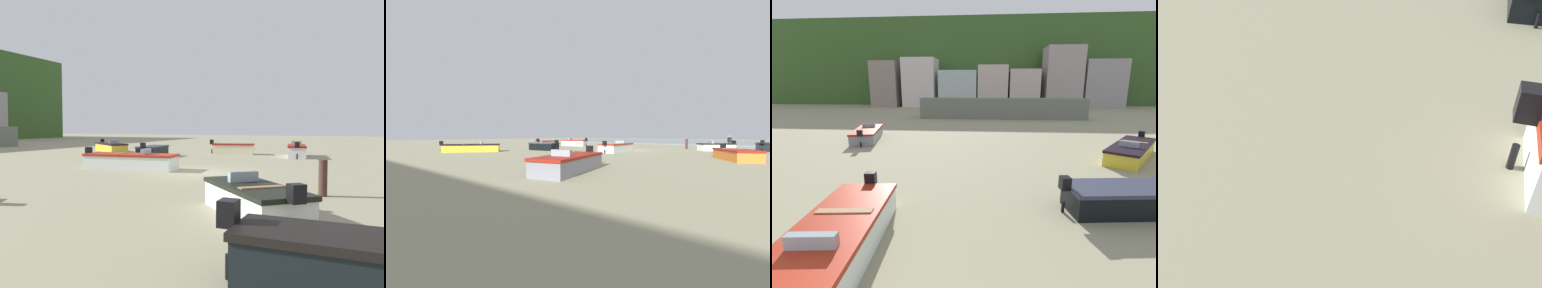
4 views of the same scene
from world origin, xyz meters
TOP-DOWN VIEW (x-y plane):
  - ground_plane at (0.00, 0.00)m, footprint 160.00×160.00m
  - tidal_water at (0.00, -36.00)m, footprint 80.00×36.00m
  - boat_white_0 at (-0.16, 3.78)m, footprint 2.20×5.33m
  - boat_orange_1 at (-10.50, 5.67)m, footprint 3.34×4.20m
  - boat_cream_2 at (12.33, 1.72)m, footprint 2.02×3.79m
  - boat_black_3 at (7.42, 6.67)m, footprint 3.71×1.81m
  - boat_grey_4 at (-5.24, 16.66)m, footprint 2.70×4.94m
  - boat_white_5 at (-7.60, -4.60)m, footprint 3.68×3.42m
  - boat_white_6 at (11.61, -3.49)m, footprint 4.41×1.85m
  - boat_black_7 at (-11.59, -6.93)m, footprint 1.29×3.67m
  - boat_yellow_8 at (11.03, 13.10)m, footprint 4.43×5.15m
  - mooring_post_near_water at (-4.16, -6.11)m, footprint 0.28×0.28m
  - beach_walker_foreground at (-8.06, -10.47)m, footprint 0.48×0.48m

SIDE VIEW (x-z plane):
  - ground_plane at x=0.00m, z-range 0.00..0.00m
  - tidal_water at x=0.00m, z-range 0.00..0.06m
  - boat_orange_1 at x=-10.50m, z-range -0.15..0.91m
  - boat_yellow_8 at x=11.03m, z-range -0.15..0.96m
  - boat_grey_4 at x=-5.24m, z-range -0.15..0.97m
  - boat_white_5 at x=-7.60m, z-range -0.14..0.97m
  - boat_black_3 at x=7.42m, z-range -0.15..1.01m
  - boat_white_0 at x=-0.16m, z-range -0.15..1.01m
  - boat_black_7 at x=-11.59m, z-range -0.15..1.05m
  - boat_cream_2 at x=12.33m, z-range -0.15..1.06m
  - boat_white_6 at x=11.61m, z-range -0.15..1.08m
  - mooring_post_near_water at x=-4.16m, z-range 0.00..1.20m
  - beach_walker_foreground at x=-8.06m, z-range 0.14..1.76m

